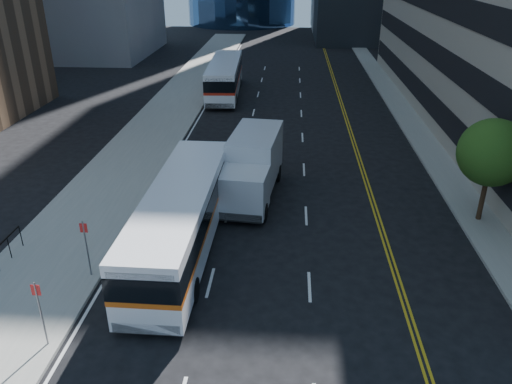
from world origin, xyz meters
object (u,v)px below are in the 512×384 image
(street_tree, at_px, (492,153))
(bus_front, at_px, (181,217))
(box_truck, at_px, (252,166))
(bus_rear, at_px, (225,77))

(street_tree, bearing_deg, bus_front, -165.52)
(box_truck, bearing_deg, bus_front, -108.63)
(bus_front, xyz_separation_m, box_truck, (2.66, 5.74, 0.10))
(street_tree, relative_size, bus_rear, 0.42)
(bus_rear, bearing_deg, street_tree, -59.34)
(street_tree, relative_size, box_truck, 0.71)
(street_tree, height_order, box_truck, street_tree)
(street_tree, distance_m, bus_rear, 28.52)
(street_tree, xyz_separation_m, box_truck, (-11.40, 2.11, -1.87))
(bus_front, bearing_deg, box_truck, 65.78)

